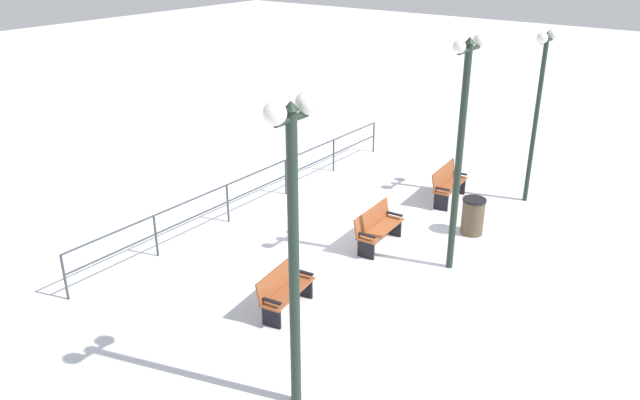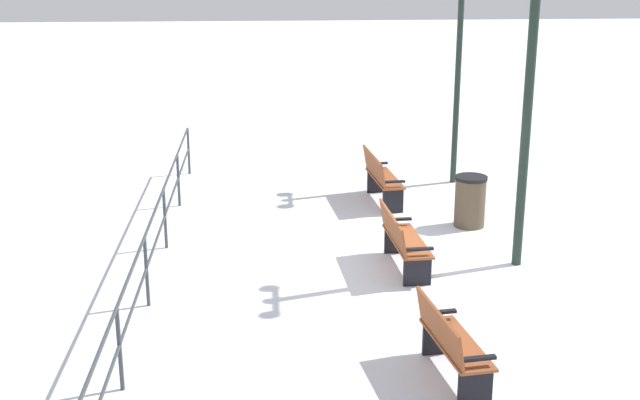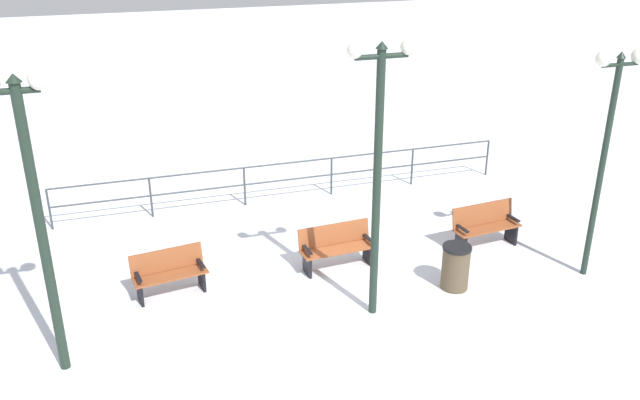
% 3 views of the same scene
% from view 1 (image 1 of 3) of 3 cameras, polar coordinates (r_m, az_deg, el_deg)
% --- Properties ---
extents(ground_plane, '(80.00, 80.00, 0.00)m').
position_cam_1_polar(ground_plane, '(14.74, 5.44, -4.16)').
color(ground_plane, white).
rests_on(ground_plane, ground).
extents(bench_nearest, '(0.68, 1.45, 0.87)m').
position_cam_1_polar(bench_nearest, '(12.14, -3.21, -8.08)').
color(bench_nearest, brown).
rests_on(bench_nearest, ground).
extents(bench_second, '(0.62, 1.58, 0.90)m').
position_cam_1_polar(bench_second, '(14.56, 5.22, -2.44)').
color(bench_second, brown).
rests_on(bench_second, ground).
extents(bench_third, '(0.63, 1.56, 0.96)m').
position_cam_1_polar(bench_third, '(17.23, 11.50, 1.49)').
color(bench_third, brown).
rests_on(bench_third, ground).
extents(lamppost_near, '(0.31, 0.94, 4.83)m').
position_cam_1_polar(lamppost_near, '(8.55, -2.46, -1.21)').
color(lamppost_near, '#1E2D23').
rests_on(lamppost_near, ground).
extents(lamppost_middle, '(0.25, 1.14, 4.92)m').
position_cam_1_polar(lamppost_middle, '(12.89, 12.69, 6.25)').
color(lamppost_middle, '#1E2D23').
rests_on(lamppost_middle, ground).
extents(lamppost_far, '(0.27, 1.03, 4.51)m').
position_cam_1_polar(lamppost_far, '(17.08, 19.31, 9.70)').
color(lamppost_far, '#1E2D23').
rests_on(lamppost_far, ground).
extents(waterfront_railing, '(0.05, 11.37, 1.01)m').
position_cam_1_polar(waterfront_railing, '(16.51, -5.64, 1.56)').
color(waterfront_railing, '#383D42').
rests_on(waterfront_railing, ground).
extents(trash_bin, '(0.56, 0.56, 0.90)m').
position_cam_1_polar(trash_bin, '(15.52, 13.66, -1.42)').
color(trash_bin, brown).
rests_on(trash_bin, ground).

